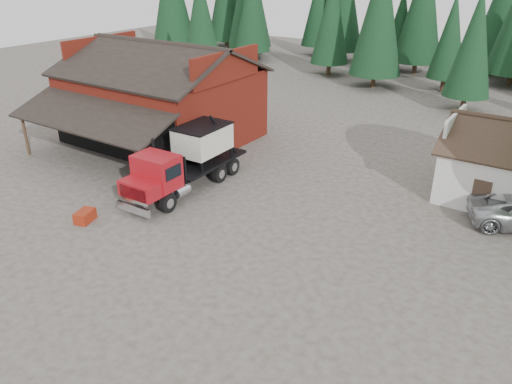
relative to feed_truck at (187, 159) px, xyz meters
The scene contains 8 objects.
ground 5.65m from the feed_truck, 49.06° to the right, with size 120.00×120.00×0.00m, color #454036.
red_barn 9.57m from the feed_truck, 141.95° to the left, with size 12.80×13.63×7.18m.
conifer_backdrop 38.18m from the feed_truck, 84.74° to the left, with size 76.00×16.00×16.00m, color black, non-canonical shape.
near_pine_a 30.62m from the feed_truck, 127.67° to the left, with size 4.40×4.40×11.40m.
near_pine_b 27.94m from the feed_truck, 69.92° to the left, with size 3.96×3.96×10.40m.
near_pine_d 30.48m from the feed_truck, 90.97° to the left, with size 5.28×5.28×13.40m.
feed_truck is the anchor object (origin of this frame).
equip_box 6.57m from the feed_truck, 105.99° to the right, with size 0.70×1.10×0.60m, color maroon.
Camera 1 is at (14.81, -16.09, 12.48)m, focal length 35.00 mm.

